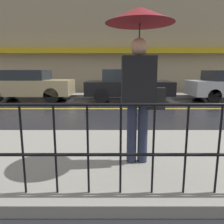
{
  "coord_description": "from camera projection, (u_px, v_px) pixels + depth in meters",
  "views": [
    {
      "loc": [
        0.25,
        -8.2,
        1.45
      ],
      "look_at": [
        0.25,
        -3.43,
        0.53
      ],
      "focal_mm": 35.0,
      "sensor_mm": 36.0,
      "label": 1
    }
  ],
  "objects": [
    {
      "name": "sidewalk_far",
      "position": [
        108.0,
        94.0,
        12.68
      ],
      "size": [
        28.0,
        1.87,
        0.14
      ],
      "color": "gray",
      "rests_on": "ground_plane"
    },
    {
      "name": "car_tan",
      "position": [
        29.0,
        85.0,
        10.45
      ],
      "size": [
        4.07,
        1.89,
        1.46
      ],
      "color": "tan",
      "rests_on": "ground_plane"
    },
    {
      "name": "ground_plane",
      "position": [
        106.0,
        109.0,
        8.33
      ],
      "size": [
        80.0,
        80.0,
        0.0
      ],
      "primitive_type": "plane",
      "color": "black"
    },
    {
      "name": "lane_marking",
      "position": [
        106.0,
        109.0,
        8.33
      ],
      "size": [
        25.2,
        0.12,
        0.01
      ],
      "color": "gold",
      "rests_on": "ground_plane"
    },
    {
      "name": "pedestrian",
      "position": [
        140.0,
        51.0,
        2.89
      ],
      "size": [
        0.91,
        0.91,
        2.11
      ],
      "color": "#23283D",
      "rests_on": "sidewalk_near"
    },
    {
      "name": "railing_foreground",
      "position": [
        88.0,
        138.0,
        2.26
      ],
      "size": [
        12.0,
        0.04,
        0.99
      ],
      "color": "black",
      "rests_on": "sidewalk_near"
    },
    {
      "name": "car_black",
      "position": [
        128.0,
        85.0,
        10.44
      ],
      "size": [
        4.07,
        1.92,
        1.49
      ],
      "color": "black",
      "rests_on": "ground_plane"
    },
    {
      "name": "sidewalk_near",
      "position": [
        96.0,
        157.0,
        3.51
      ],
      "size": [
        28.0,
        2.77,
        0.14
      ],
      "color": "gray",
      "rests_on": "ground_plane"
    },
    {
      "name": "building_storefront",
      "position": [
        108.0,
        39.0,
        13.11
      ],
      "size": [
        28.0,
        0.85,
        6.72
      ],
      "color": "gray",
      "rests_on": "ground_plane"
    }
  ]
}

